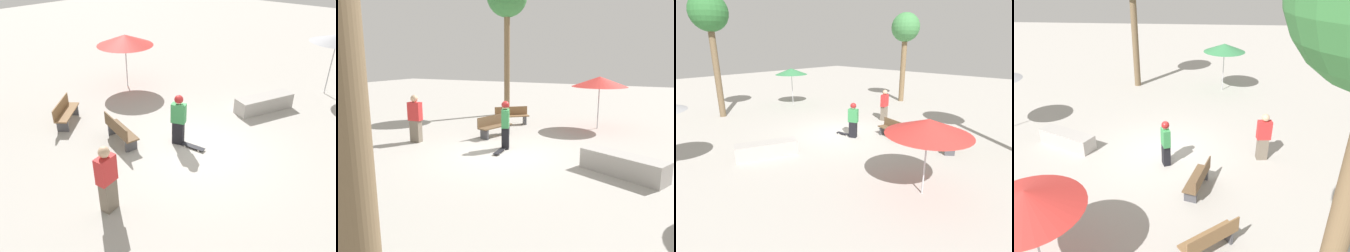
{
  "view_description": "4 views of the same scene",
  "coord_description": "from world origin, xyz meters",
  "views": [
    {
      "loc": [
        -7.35,
        -4.93,
        5.74
      ],
      "look_at": [
        -0.57,
        0.84,
        0.76
      ],
      "focal_mm": 35.0,
      "sensor_mm": 36.0,
      "label": 1
    },
    {
      "loc": [
        4.68,
        -9.36,
        3.17
      ],
      "look_at": [
        -0.41,
        1.28,
        0.69
      ],
      "focal_mm": 35.0,
      "sensor_mm": 36.0,
      "label": 2
    },
    {
      "loc": [
        8.83,
        8.63,
        4.34
      ],
      "look_at": [
        0.27,
        0.56,
        0.63
      ],
      "focal_mm": 28.0,
      "sensor_mm": 36.0,
      "label": 3
    },
    {
      "loc": [
        -1.49,
        10.7,
        6.49
      ],
      "look_at": [
        -0.71,
        0.24,
        1.3
      ],
      "focal_mm": 35.0,
      "sensor_mm": 36.0,
      "label": 4
    }
  ],
  "objects": [
    {
      "name": "concrete_ledge",
      "position": [
        3.88,
        -0.3,
        0.29
      ],
      "size": [
        2.44,
        1.57,
        0.59
      ],
      "rotation": [
        0.0,
        0.0,
        2.72
      ],
      "color": "#A8A39E",
      "rests_on": "ground_plane"
    },
    {
      "name": "bench_near",
      "position": [
        -1.38,
        2.19,
        0.43
      ],
      "size": [
        0.86,
        1.66,
        0.85
      ],
      "rotation": [
        0.0,
        0.0,
        4.44
      ],
      "color": "#47474C",
      "rests_on": "ground_plane"
    },
    {
      "name": "skater_main",
      "position": [
        -0.17,
        0.74,
        0.92
      ],
      "size": [
        0.4,
        0.51,
        1.7
      ],
      "rotation": [
        0.0,
        0.0,
        5.08
      ],
      "color": "black",
      "rests_on": "ground_plane"
    },
    {
      "name": "ground_plane",
      "position": [
        0.0,
        0.0,
        0.0
      ],
      "size": [
        60.0,
        60.0,
        0.0
      ],
      "primitive_type": "plane",
      "color": "#ADA8A0"
    },
    {
      "name": "bench_far",
      "position": [
        -1.73,
        4.69,
        0.43
      ],
      "size": [
        1.53,
        1.34,
        0.85
      ],
      "rotation": [
        0.0,
        0.0,
        3.81
      ],
      "color": "#47474C",
      "rests_on": "ground_plane"
    },
    {
      "name": "shade_umbrella_red",
      "position": [
        2.14,
        5.57,
        2.12
      ],
      "size": [
        2.46,
        2.46,
        2.35
      ],
      "color": "#B7B7BC",
      "rests_on": "ground_plane"
    },
    {
      "name": "palm_tree_center_right",
      "position": [
        -3.27,
        7.38,
        6.19
      ],
      "size": [
        2.19,
        2.19,
        7.47
      ],
      "color": "brown",
      "rests_on": "ground_plane"
    },
    {
      "name": "skateboard",
      "position": [
        -0.12,
        0.17,
        0.06
      ],
      "size": [
        0.3,
        0.82,
        0.07
      ],
      "rotation": [
        0.0,
        0.0,
        4.83
      ],
      "color": "black",
      "rests_on": "ground_plane"
    },
    {
      "name": "bystander_watching",
      "position": [
        -3.65,
        0.11,
        0.9
      ],
      "size": [
        0.52,
        0.32,
        1.8
      ],
      "rotation": [
        0.0,
        0.0,
        0.11
      ],
      "color": "#726656",
      "rests_on": "ground_plane"
    }
  ]
}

